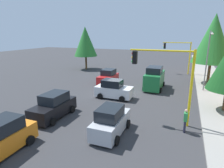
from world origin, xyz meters
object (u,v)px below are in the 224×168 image
object	(u,v)px
tree_opposite_side	(85,42)
traffic_signal_far_left	(178,51)
traffic_signal_near_left	(166,72)
pedestrian_crossing	(185,120)
street_lamp_curbside	(208,55)
delivery_van_green	(154,78)
car_black	(54,106)
car_silver	(111,122)
car_orange	(0,138)
car_white	(114,90)
tree_roadside_mid	(213,39)
car_red	(108,77)

from	to	relation	value
tree_opposite_side	traffic_signal_far_left	bearing A→B (deg)	96.85
traffic_signal_near_left	pedestrian_crossing	distance (m)	3.63
traffic_signal_far_left	traffic_signal_near_left	bearing A→B (deg)	0.12
street_lamp_curbside	delivery_van_green	world-z (taller)	street_lamp_curbside
street_lamp_curbside	car_black	xyz separation A→B (m)	(11.86, -11.96, -3.45)
street_lamp_curbside	pedestrian_crossing	size ratio (longest dim) A/B	4.12
traffic_signal_near_left	car_black	distance (m)	9.28
street_lamp_curbside	car_silver	world-z (taller)	street_lamp_curbside
car_orange	pedestrian_crossing	size ratio (longest dim) A/B	2.40
traffic_signal_near_left	car_black	xyz separation A→B (m)	(2.25, -8.45, -3.09)
tree_opposite_side	car_white	world-z (taller)	tree_opposite_side
traffic_signal_near_left	car_white	world-z (taller)	traffic_signal_near_left
delivery_van_green	car_orange	xyz separation A→B (m)	(16.54, -5.98, -0.38)
delivery_van_green	traffic_signal_near_left	bearing A→B (deg)	13.21
street_lamp_curbside	pedestrian_crossing	distance (m)	11.34
street_lamp_curbside	delivery_van_green	bearing A→B (deg)	-85.23
car_silver	pedestrian_crossing	xyz separation A→B (m)	(-2.08, 4.70, 0.01)
car_white	pedestrian_crossing	xyz separation A→B (m)	(5.03, 7.23, 0.01)
tree_roadside_mid	pedestrian_crossing	xyz separation A→B (m)	(15.03, -2.67, -5.11)
tree_opposite_side	car_orange	bearing A→B (deg)	18.64
car_silver	tree_opposite_side	bearing A→B (deg)	-147.15
traffic_signal_near_left	traffic_signal_far_left	bearing A→B (deg)	-179.88
tree_opposite_side	car_white	xyz separation A→B (m)	(14.00, 11.10, -4.33)
car_orange	tree_roadside_mid	bearing A→B (deg)	149.84
street_lamp_curbside	car_red	world-z (taller)	street_lamp_curbside
street_lamp_curbside	car_orange	world-z (taller)	street_lamp_curbside
car_black	car_orange	world-z (taller)	same
traffic_signal_near_left	street_lamp_curbside	xyz separation A→B (m)	(-9.61, 3.51, 0.36)
car_white	car_orange	xyz separation A→B (m)	(11.40, -2.53, 0.00)
traffic_signal_near_left	car_silver	size ratio (longest dim) A/B	1.47
traffic_signal_near_left	car_silver	bearing A→B (deg)	-44.60
car_black	car_silver	size ratio (longest dim) A/B	1.09
traffic_signal_far_left	delivery_van_green	xyz separation A→B (m)	(10.86, -2.10, -2.53)
tree_roadside_mid	pedestrian_crossing	bearing A→B (deg)	-10.09
car_white	car_red	bearing A→B (deg)	-151.81
tree_opposite_side	car_white	bearing A→B (deg)	38.40
car_orange	pedestrian_crossing	distance (m)	11.65
street_lamp_curbside	car_white	size ratio (longest dim) A/B	1.80
traffic_signal_far_left	car_black	xyz separation A→B (m)	(22.25, -8.41, -2.92)
car_silver	car_orange	size ratio (longest dim) A/B	0.94
traffic_signal_near_left	tree_opposite_side	xyz separation A→B (m)	(-18.00, -16.69, 1.24)
street_lamp_curbside	car_orange	size ratio (longest dim) A/B	1.72
traffic_signal_near_left	tree_roadside_mid	bearing A→B (deg)	162.89
traffic_signal_far_left	street_lamp_curbside	size ratio (longest dim) A/B	0.77
car_black	car_orange	bearing A→B (deg)	3.66
traffic_signal_near_left	traffic_signal_far_left	distance (m)	20.00
tree_opposite_side	car_orange	world-z (taller)	tree_opposite_side
tree_roadside_mid	car_black	xyz separation A→B (m)	(16.25, -12.76, -5.12)
delivery_van_green	car_red	size ratio (longest dim) A/B	1.25
delivery_van_green	car_red	world-z (taller)	delivery_van_green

